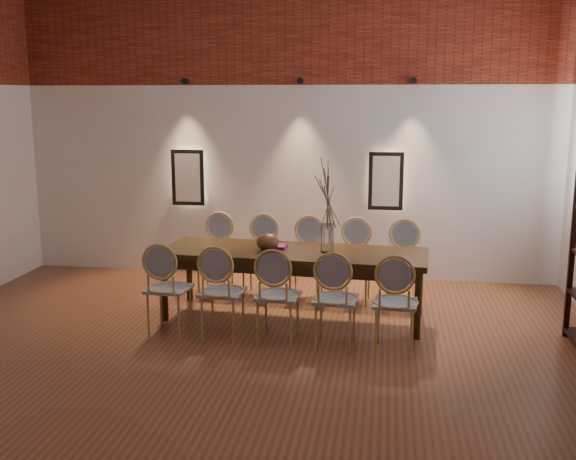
# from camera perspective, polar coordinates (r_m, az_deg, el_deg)

# --- Properties ---
(floor) EXTENTS (7.00, 7.00, 0.02)m
(floor) POSITION_cam_1_polar(r_m,az_deg,el_deg) (5.84, -5.49, -12.74)
(floor) COLOR brown
(floor) RESTS_ON ground
(wall_back) EXTENTS (7.00, 0.10, 4.00)m
(wall_back) POSITION_cam_1_polar(r_m,az_deg,el_deg) (8.82, -0.15, 8.93)
(wall_back) COLOR silver
(wall_back) RESTS_ON ground
(brick_band_back) EXTENTS (7.00, 0.02, 1.50)m
(brick_band_back) POSITION_cam_1_polar(r_m,az_deg,el_deg) (8.79, -0.23, 17.07)
(brick_band_back) COLOR maroon
(brick_band_back) RESTS_ON ground
(niche_left) EXTENTS (0.36, 0.06, 0.66)m
(niche_left) POSITION_cam_1_polar(r_m,az_deg,el_deg) (9.07, -8.42, 4.43)
(niche_left) COLOR #FFEAC6
(niche_left) RESTS_ON wall_back
(niche_right) EXTENTS (0.36, 0.06, 0.66)m
(niche_right) POSITION_cam_1_polar(r_m,az_deg,el_deg) (8.68, 8.28, 4.14)
(niche_right) COLOR #FFEAC6
(niche_right) RESTS_ON wall_back
(spot_fixture_left) EXTENTS (0.08, 0.10, 0.08)m
(spot_fixture_left) POSITION_cam_1_polar(r_m,az_deg,el_deg) (8.98, -8.71, 12.35)
(spot_fixture_left) COLOR black
(spot_fixture_left) RESTS_ON wall_back
(spot_fixture_mid) EXTENTS (0.08, 0.10, 0.08)m
(spot_fixture_mid) POSITION_cam_1_polar(r_m,az_deg,el_deg) (8.66, 1.05, 12.52)
(spot_fixture_mid) COLOR black
(spot_fixture_mid) RESTS_ON wall_back
(spot_fixture_right) EXTENTS (0.08, 0.10, 0.08)m
(spot_fixture_right) POSITION_cam_1_polar(r_m,az_deg,el_deg) (8.60, 10.57, 12.35)
(spot_fixture_right) COLOR black
(spot_fixture_right) RESTS_ON wall_back
(dining_table) EXTENTS (2.86, 1.09, 0.75)m
(dining_table) POSITION_cam_1_polar(r_m,az_deg,el_deg) (7.25, 0.47, -4.63)
(dining_table) COLOR #351F0B
(dining_table) RESTS_ON floor
(chair_near_a) EXTENTS (0.47, 0.47, 0.94)m
(chair_near_a) POSITION_cam_1_polar(r_m,az_deg,el_deg) (6.87, -10.06, -4.88)
(chair_near_a) COLOR tan
(chair_near_a) RESTS_ON floor
(chair_near_b) EXTENTS (0.47, 0.47, 0.94)m
(chair_near_b) POSITION_cam_1_polar(r_m,az_deg,el_deg) (6.68, -5.58, -5.22)
(chair_near_b) COLOR tan
(chair_near_b) RESTS_ON floor
(chair_near_c) EXTENTS (0.47, 0.47, 0.94)m
(chair_near_c) POSITION_cam_1_polar(r_m,az_deg,el_deg) (6.53, -0.86, -5.54)
(chair_near_c) COLOR tan
(chair_near_c) RESTS_ON floor
(chair_near_d) EXTENTS (0.47, 0.47, 0.94)m
(chair_near_d) POSITION_cam_1_polar(r_m,az_deg,el_deg) (6.43, 4.04, -5.84)
(chair_near_d) COLOR tan
(chair_near_d) RESTS_ON floor
(chair_near_e) EXTENTS (0.47, 0.47, 0.94)m
(chair_near_e) POSITION_cam_1_polar(r_m,az_deg,el_deg) (6.38, 9.06, -6.10)
(chair_near_e) COLOR tan
(chair_near_e) RESTS_ON floor
(chair_far_a) EXTENTS (0.47, 0.47, 0.94)m
(chair_far_a) POSITION_cam_1_polar(r_m,az_deg,el_deg) (8.19, -6.19, -2.14)
(chair_far_a) COLOR tan
(chair_far_a) RESTS_ON floor
(chair_far_b) EXTENTS (0.47, 0.47, 0.94)m
(chair_far_b) POSITION_cam_1_polar(r_m,az_deg,el_deg) (8.04, -2.38, -2.34)
(chair_far_b) COLOR tan
(chair_far_b) RESTS_ON floor
(chair_far_c) EXTENTS (0.47, 0.47, 0.94)m
(chair_far_c) POSITION_cam_1_polar(r_m,az_deg,el_deg) (7.92, 1.56, -2.55)
(chair_far_c) COLOR tan
(chair_far_c) RESTS_ON floor
(chair_far_d) EXTENTS (0.47, 0.47, 0.94)m
(chair_far_d) POSITION_cam_1_polar(r_m,az_deg,el_deg) (7.83, 5.60, -2.75)
(chair_far_d) COLOR tan
(chair_far_d) RESTS_ON floor
(chair_far_e) EXTENTS (0.47, 0.47, 0.94)m
(chair_far_e) POSITION_cam_1_polar(r_m,az_deg,el_deg) (7.79, 9.72, -2.94)
(chair_far_e) COLOR tan
(chair_far_e) RESTS_ON floor
(vase) EXTENTS (0.14, 0.14, 0.30)m
(vase) POSITION_cam_1_polar(r_m,az_deg,el_deg) (7.06, 3.34, -0.69)
(vase) COLOR silver
(vase) RESTS_ON dining_table
(dried_branches) EXTENTS (0.50, 0.50, 0.70)m
(dried_branches) POSITION_cam_1_polar(r_m,az_deg,el_deg) (6.98, 3.38, 2.93)
(dried_branches) COLOR brown
(dried_branches) RESTS_ON vase
(bowl) EXTENTS (0.24, 0.24, 0.18)m
(bowl) POSITION_cam_1_polar(r_m,az_deg,el_deg) (7.15, -1.73, -1.02)
(bowl) COLOR brown
(bowl) RESTS_ON dining_table
(book) EXTENTS (0.27, 0.20, 0.03)m
(book) POSITION_cam_1_polar(r_m,az_deg,el_deg) (7.28, -1.17, -1.39)
(book) COLOR #871556
(book) RESTS_ON dining_table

